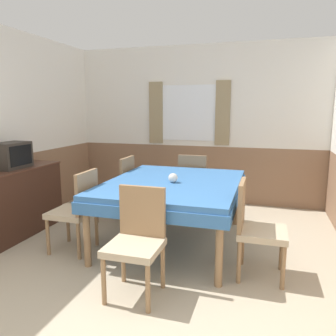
% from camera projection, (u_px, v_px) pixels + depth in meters
% --- Properties ---
extents(wall_back, '(4.54, 0.09, 2.60)m').
position_uv_depth(wall_back, '(196.00, 125.00, 5.50)').
color(wall_back, white).
rests_on(wall_back, ground_plane).
extents(wall_left, '(0.05, 4.29, 2.60)m').
position_uv_depth(wall_left, '(7.00, 130.00, 4.24)').
color(wall_left, white).
rests_on(wall_left, ground_plane).
extents(dining_table, '(1.51, 1.86, 0.75)m').
position_uv_depth(dining_table, '(173.00, 189.00, 3.81)').
color(dining_table, '#386BA8').
rests_on(dining_table, ground_plane).
extents(chair_head_near, '(0.44, 0.44, 0.91)m').
position_uv_depth(chair_head_near, '(137.00, 238.00, 2.78)').
color(chair_head_near, '#93704C').
rests_on(chair_head_near, ground_plane).
extents(chair_left_far, '(0.44, 0.44, 0.91)m').
position_uv_depth(chair_left_far, '(119.00, 186.00, 4.61)').
color(chair_left_far, '#93704C').
rests_on(chair_left_far, ground_plane).
extents(chair_left_near, '(0.44, 0.44, 0.91)m').
position_uv_depth(chair_left_near, '(77.00, 208.00, 3.60)').
color(chair_left_near, '#93704C').
rests_on(chair_left_near, ground_plane).
extents(chair_head_window, '(0.44, 0.44, 0.91)m').
position_uv_depth(chair_head_window, '(194.00, 182.00, 4.89)').
color(chair_head_window, '#93704C').
rests_on(chair_head_window, ground_plane).
extents(chair_right_near, '(0.44, 0.44, 0.91)m').
position_uv_depth(chair_right_near, '(255.00, 226.00, 3.06)').
color(chair_right_near, '#93704C').
rests_on(chair_right_near, ground_plane).
extents(sideboard, '(0.46, 1.33, 0.85)m').
position_uv_depth(sideboard, '(15.00, 202.00, 4.08)').
color(sideboard, '#3D2319').
rests_on(sideboard, ground_plane).
extents(tv, '(0.29, 0.44, 0.32)m').
position_uv_depth(tv, '(12.00, 155.00, 4.00)').
color(tv, '#2D2823').
rests_on(tv, sideboard).
extents(vase, '(0.11, 0.11, 0.11)m').
position_uv_depth(vase, '(173.00, 178.00, 3.70)').
color(vase, silver).
rests_on(vase, dining_table).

